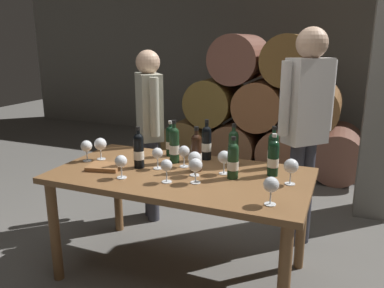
# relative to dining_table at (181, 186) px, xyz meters

# --- Properties ---
(ground_plane) EXTENTS (14.00, 14.00, 0.00)m
(ground_plane) POSITION_rel_dining_table_xyz_m (0.00, 0.00, -0.67)
(ground_plane) COLOR #66635E
(cellar_back_wall) EXTENTS (10.00, 0.24, 2.80)m
(cellar_back_wall) POSITION_rel_dining_table_xyz_m (0.00, 4.20, 0.73)
(cellar_back_wall) COLOR slate
(cellar_back_wall) RESTS_ON ground_plane
(barrel_stack) EXTENTS (2.49, 0.90, 1.69)m
(barrel_stack) POSITION_rel_dining_table_xyz_m (-0.00, 2.60, 0.06)
(barrel_stack) COLOR brown
(barrel_stack) RESTS_ON ground_plane
(dining_table) EXTENTS (1.70, 0.90, 0.76)m
(dining_table) POSITION_rel_dining_table_xyz_m (0.00, 0.00, 0.00)
(dining_table) COLOR brown
(dining_table) RESTS_ON ground_plane
(wine_bottle_0) EXTENTS (0.07, 0.07, 0.31)m
(wine_bottle_0) POSITION_rel_dining_table_xyz_m (-0.14, 0.19, 0.23)
(wine_bottle_0) COLOR #19381E
(wine_bottle_0) RESTS_ON dining_table
(wine_bottle_1) EXTENTS (0.07, 0.07, 0.31)m
(wine_bottle_1) POSITION_rel_dining_table_xyz_m (0.08, 0.08, 0.22)
(wine_bottle_1) COLOR black
(wine_bottle_1) RESTS_ON dining_table
(wine_bottle_2) EXTENTS (0.07, 0.07, 0.30)m
(wine_bottle_2) POSITION_rel_dining_table_xyz_m (0.28, 0.29, 0.22)
(wine_bottle_2) COLOR #19381E
(wine_bottle_2) RESTS_ON dining_table
(wine_bottle_3) EXTENTS (0.07, 0.07, 0.28)m
(wine_bottle_3) POSITION_rel_dining_table_xyz_m (0.58, 0.18, 0.21)
(wine_bottle_3) COLOR black
(wine_bottle_3) RESTS_ON dining_table
(wine_bottle_4) EXTENTS (0.07, 0.07, 0.29)m
(wine_bottle_4) POSITION_rel_dining_table_xyz_m (-0.31, -0.01, 0.22)
(wine_bottle_4) COLOR black
(wine_bottle_4) RESTS_ON dining_table
(wine_bottle_5) EXTENTS (0.07, 0.07, 0.27)m
(wine_bottle_5) POSITION_rel_dining_table_xyz_m (-0.23, 0.34, 0.21)
(wine_bottle_5) COLOR black
(wine_bottle_5) RESTS_ON dining_table
(wine_bottle_6) EXTENTS (0.07, 0.07, 0.28)m
(wine_bottle_6) POSITION_rel_dining_table_xyz_m (0.35, 0.03, 0.21)
(wine_bottle_6) COLOR #19381E
(wine_bottle_6) RESTS_ON dining_table
(wine_bottle_7) EXTENTS (0.07, 0.07, 0.30)m
(wine_bottle_7) POSITION_rel_dining_table_xyz_m (0.55, 0.34, 0.22)
(wine_bottle_7) COLOR black
(wine_bottle_7) RESTS_ON dining_table
(wine_bottle_8) EXTENTS (0.07, 0.07, 0.30)m
(wine_bottle_8) POSITION_rel_dining_table_xyz_m (0.05, 0.35, 0.22)
(wine_bottle_8) COLOR black
(wine_bottle_8) RESTS_ON dining_table
(wine_glass_0) EXTENTS (0.09, 0.09, 0.16)m
(wine_glass_0) POSITION_rel_dining_table_xyz_m (-0.67, 0.05, 0.21)
(wine_glass_0) COLOR white
(wine_glass_0) RESTS_ON dining_table
(wine_glass_1) EXTENTS (0.08, 0.08, 0.15)m
(wine_glass_1) POSITION_rel_dining_table_xyz_m (-0.31, -0.24, 0.20)
(wine_glass_1) COLOR white
(wine_glass_1) RESTS_ON dining_table
(wine_glass_2) EXTENTS (0.08, 0.08, 0.16)m
(wine_glass_2) POSITION_rel_dining_table_xyz_m (-0.74, -0.02, 0.20)
(wine_glass_2) COLOR white
(wine_glass_2) RESTS_ON dining_table
(wine_glass_3) EXTENTS (0.08, 0.08, 0.15)m
(wine_glass_3) POSITION_rel_dining_table_xyz_m (-0.03, 0.13, 0.20)
(wine_glass_3) COLOR white
(wine_glass_3) RESTS_ON dining_table
(wine_glass_4) EXTENTS (0.09, 0.09, 0.16)m
(wine_glass_4) POSITION_rel_dining_table_xyz_m (0.11, -0.02, 0.21)
(wine_glass_4) COLOR white
(wine_glass_4) RESTS_ON dining_table
(wine_glass_5) EXTENTS (0.09, 0.09, 0.16)m
(wine_glass_5) POSITION_rel_dining_table_xyz_m (0.16, -0.14, 0.20)
(wine_glass_5) COLOR white
(wine_glass_5) RESTS_ON dining_table
(wine_glass_6) EXTENTS (0.08, 0.08, 0.15)m
(wine_glass_6) POSITION_rel_dining_table_xyz_m (-0.01, -0.19, 0.20)
(wine_glass_6) COLOR white
(wine_glass_6) RESTS_ON dining_table
(wine_glass_7) EXTENTS (0.08, 0.08, 0.15)m
(wine_glass_7) POSITION_rel_dining_table_xyz_m (-0.18, 0.02, 0.20)
(wine_glass_7) COLOR white
(wine_glass_7) RESTS_ON dining_table
(wine_glass_8) EXTENTS (0.09, 0.09, 0.16)m
(wine_glass_8) POSITION_rel_dining_table_xyz_m (0.71, 0.06, 0.21)
(wine_glass_8) COLOR white
(wine_glass_8) RESTS_ON dining_table
(wine_glass_9) EXTENTS (0.09, 0.09, 0.16)m
(wine_glass_9) POSITION_rel_dining_table_xyz_m (0.27, 0.09, 0.20)
(wine_glass_9) COLOR white
(wine_glass_9) RESTS_ON dining_table
(wine_glass_10) EXTENTS (0.09, 0.09, 0.16)m
(wine_glass_10) POSITION_rel_dining_table_xyz_m (0.66, -0.29, 0.20)
(wine_glass_10) COLOR white
(wine_glass_10) RESTS_ON dining_table
(tasting_notebook) EXTENTS (0.25, 0.20, 0.03)m
(tasting_notebook) POSITION_rel_dining_table_xyz_m (-0.52, -0.12, 0.11)
(tasting_notebook) COLOR #936038
(tasting_notebook) RESTS_ON dining_table
(sommelier_presenting) EXTENTS (0.36, 0.38, 1.72)m
(sommelier_presenting) POSITION_rel_dining_table_xyz_m (0.71, 0.75, 0.37)
(sommelier_presenting) COLOR #383842
(sommelier_presenting) RESTS_ON ground_plane
(taster_seated_left) EXTENTS (0.35, 0.39, 1.54)m
(taster_seated_left) POSITION_rel_dining_table_xyz_m (-0.62, 0.72, 0.25)
(taster_seated_left) COLOR #383842
(taster_seated_left) RESTS_ON ground_plane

